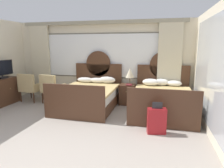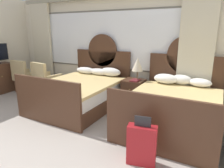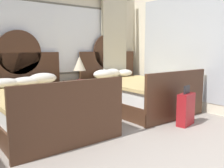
{
  "view_description": "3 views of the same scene",
  "coord_description": "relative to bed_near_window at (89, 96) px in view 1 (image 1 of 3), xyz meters",
  "views": [
    {
      "loc": [
        2.01,
        -2.33,
        1.88
      ],
      "look_at": [
        0.79,
        2.69,
        0.87
      ],
      "focal_mm": 31.83,
      "sensor_mm": 36.0,
      "label": 1
    },
    {
      "loc": [
        2.8,
        -0.55,
        1.8
      ],
      "look_at": [
        0.95,
        2.88,
        0.76
      ],
      "focal_mm": 32.72,
      "sensor_mm": 36.0,
      "label": 2
    },
    {
      "loc": [
        -1.56,
        -0.67,
        1.34
      ],
      "look_at": [
        1.07,
        2.71,
        0.71
      ],
      "focal_mm": 39.1,
      "sensor_mm": 36.0,
      "label": 3
    }
  ],
  "objects": [
    {
      "name": "bed_near_window",
      "position": [
        0.0,
        0.0,
        0.0
      ],
      "size": [
        1.64,
        2.16,
        1.68
      ],
      "color": "#472B1C",
      "rests_on": "ground_plane"
    },
    {
      "name": "nightstand_between_beds",
      "position": [
        1.09,
        0.62,
        -0.04
      ],
      "size": [
        0.48,
        0.5,
        0.64
      ],
      "color": "#472B1C",
      "rests_on": "ground_plane"
    },
    {
      "name": "suitcase_on_floor",
      "position": [
        2.05,
        -1.41,
        -0.08
      ],
      "size": [
        0.42,
        0.25,
        0.7
      ],
      "color": "maroon",
      "rests_on": "ground_plane"
    },
    {
      "name": "table_lamp_on_nightstand",
      "position": [
        1.15,
        0.66,
        0.64
      ],
      "size": [
        0.27,
        0.27,
        0.52
      ],
      "color": "brown",
      "rests_on": "nightstand_between_beds"
    },
    {
      "name": "wall_right_mirror",
      "position": [
        3.14,
        -1.33,
        0.99
      ],
      "size": [
        0.08,
        4.9,
        2.7
      ],
      "color": "beige",
      "rests_on": "ground_plane"
    },
    {
      "name": "book_on_nightstand",
      "position": [
        1.15,
        0.53,
        0.29
      ],
      "size": [
        0.18,
        0.26,
        0.03
      ],
      "color": "maroon",
      "rests_on": "nightstand_between_beds"
    },
    {
      "name": "wall_back_window",
      "position": [
        0.06,
        1.09,
        1.05
      ],
      "size": [
        6.1,
        0.22,
        2.7
      ],
      "color": "beige",
      "rests_on": "ground_plane"
    },
    {
      "name": "bed_near_mirror",
      "position": [
        2.17,
        0.0,
        0.0
      ],
      "size": [
        1.64,
        2.16,
        1.68
      ],
      "color": "#472B1C",
      "rests_on": "ground_plane"
    },
    {
      "name": "armchair_by_window_left",
      "position": [
        -1.35,
        0.16,
        0.15
      ],
      "size": [
        0.7,
        0.7,
        0.96
      ],
      "color": "tan",
      "rests_on": "ground_plane"
    },
    {
      "name": "armchair_by_window_centre",
      "position": [
        -2.16,
        0.15,
        0.15
      ],
      "size": [
        0.64,
        0.64,
        0.96
      ],
      "color": "tan",
      "rests_on": "ground_plane"
    },
    {
      "name": "tv_flatscreen",
      "position": [
        -2.75,
        -0.35,
        0.78
      ],
      "size": [
        0.2,
        0.91,
        0.56
      ],
      "color": "black",
      "rests_on": "dresser_minibar"
    }
  ]
}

